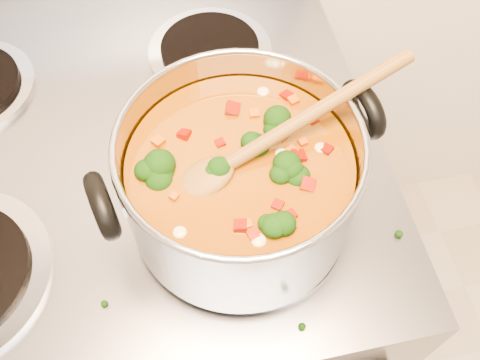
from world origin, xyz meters
name	(u,v)px	position (x,y,z in m)	size (l,w,h in m)	color
electric_range	(147,272)	(0.05, 1.16, 0.47)	(0.78, 0.70, 1.08)	gray
stockpot	(240,181)	(0.23, 1.02, 1.01)	(0.33, 0.27, 0.16)	#ACABB4
wooden_spoon	(257,147)	(0.25, 1.02, 1.06)	(0.29, 0.11, 0.09)	brown
cooktop_crumbs	(243,278)	(0.21, 0.93, 0.92)	(0.35, 0.26, 0.01)	black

